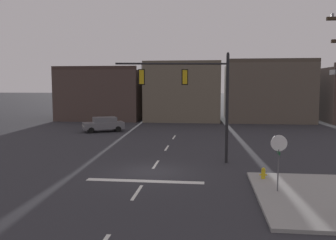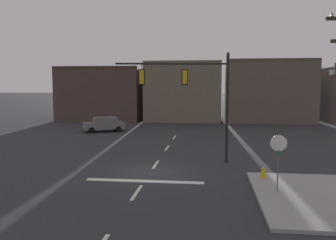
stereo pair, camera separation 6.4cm
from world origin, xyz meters
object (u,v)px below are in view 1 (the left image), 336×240
stop_sign (279,150)px  fire_hydrant (263,175)px  signal_mast_near_side (196,90)px  car_lot_nearside (104,124)px

stop_sign → fire_hydrant: size_ratio=3.77×
signal_mast_near_side → car_lot_nearside: signal_mast_near_side is taller
stop_sign → fire_hydrant: 2.89m
car_lot_nearside → fire_hydrant: car_lot_nearside is taller
car_lot_nearside → fire_hydrant: 23.50m
stop_sign → signal_mast_near_side: bearing=123.3°
signal_mast_near_side → fire_hydrant: signal_mast_near_side is taller
signal_mast_near_side → fire_hydrant: (3.79, -4.06, -4.50)m
signal_mast_near_side → car_lot_nearside: 18.40m
signal_mast_near_side → car_lot_nearside: bearing=126.4°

